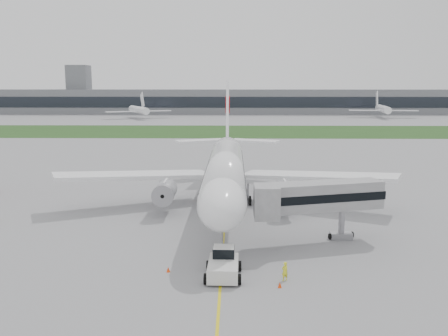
{
  "coord_description": "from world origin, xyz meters",
  "views": [
    {
      "loc": [
        1.12,
        -63.41,
        17.24
      ],
      "look_at": [
        -0.16,
        2.0,
        6.17
      ],
      "focal_mm": 40.0,
      "sensor_mm": 36.0,
      "label": 1
    }
  ],
  "objects_px": {
    "airliner": "(226,168)",
    "jet_bridge": "(313,198)",
    "ground_crew_near": "(285,271)",
    "pushback_tug": "(223,264)"
  },
  "relations": [
    {
      "from": "airliner",
      "to": "jet_bridge",
      "type": "height_order",
      "value": "airliner"
    },
    {
      "from": "jet_bridge",
      "to": "airliner",
      "type": "bearing_deg",
      "value": 105.77
    },
    {
      "from": "airliner",
      "to": "ground_crew_near",
      "type": "relative_size",
      "value": 31.2
    },
    {
      "from": "jet_bridge",
      "to": "pushback_tug",
      "type": "bearing_deg",
      "value": -150.59
    },
    {
      "from": "airliner",
      "to": "ground_crew_near",
      "type": "bearing_deg",
      "value": -77.76
    },
    {
      "from": "pushback_tug",
      "to": "jet_bridge",
      "type": "bearing_deg",
      "value": 46.61
    },
    {
      "from": "pushback_tug",
      "to": "jet_bridge",
      "type": "xyz_separation_m",
      "value": [
        9.47,
        9.64,
        3.98
      ]
    },
    {
      "from": "pushback_tug",
      "to": "ground_crew_near",
      "type": "distance_m",
      "value": 5.56
    },
    {
      "from": "airliner",
      "to": "jet_bridge",
      "type": "distance_m",
      "value": 18.37
    },
    {
      "from": "jet_bridge",
      "to": "ground_crew_near",
      "type": "xyz_separation_m",
      "value": [
        -4.01,
        -10.62,
        -4.25
      ]
    }
  ]
}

